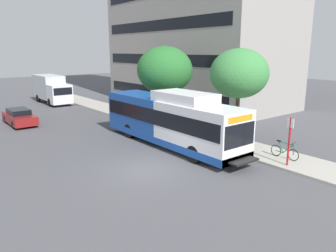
{
  "coord_description": "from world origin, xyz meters",
  "views": [
    {
      "loc": [
        -9.06,
        -13.15,
        6.12
      ],
      "look_at": [
        2.91,
        1.92,
        1.6
      ],
      "focal_mm": 34.51,
      "sensor_mm": 36.0,
      "label": 1
    }
  ],
  "objects_px": {
    "transit_bus": "(170,120)",
    "parked_car_far_lane": "(19,117)",
    "bus_stop_sign_pole": "(289,138)",
    "street_tree_near_stop": "(239,74)",
    "street_tree_mid_block": "(165,70)",
    "bicycle_parked": "(285,151)",
    "box_truck_background": "(51,88)"
  },
  "relations": [
    {
      "from": "bus_stop_sign_pole",
      "to": "parked_car_far_lane",
      "type": "relative_size",
      "value": 0.58
    },
    {
      "from": "transit_bus",
      "to": "parked_car_far_lane",
      "type": "relative_size",
      "value": 2.72
    },
    {
      "from": "transit_bus",
      "to": "street_tree_mid_block",
      "type": "distance_m",
      "value": 7.27
    },
    {
      "from": "bus_stop_sign_pole",
      "to": "bicycle_parked",
      "type": "height_order",
      "value": "bus_stop_sign_pole"
    },
    {
      "from": "bus_stop_sign_pole",
      "to": "street_tree_near_stop",
      "type": "xyz_separation_m",
      "value": [
        2.12,
        5.26,
        2.96
      ]
    },
    {
      "from": "street_tree_near_stop",
      "to": "street_tree_mid_block",
      "type": "height_order",
      "value": "street_tree_mid_block"
    },
    {
      "from": "bicycle_parked",
      "to": "parked_car_far_lane",
      "type": "xyz_separation_m",
      "value": [
        -9.27,
        19.1,
        0.1
      ]
    },
    {
      "from": "bicycle_parked",
      "to": "street_tree_mid_block",
      "type": "distance_m",
      "value": 12.6
    },
    {
      "from": "street_tree_near_stop",
      "to": "box_truck_background",
      "type": "xyz_separation_m",
      "value": [
        -4.37,
        24.26,
        -2.86
      ]
    },
    {
      "from": "bicycle_parked",
      "to": "parked_car_far_lane",
      "type": "bearing_deg",
      "value": 115.89
    },
    {
      "from": "transit_bus",
      "to": "street_tree_mid_block",
      "type": "height_order",
      "value": "street_tree_mid_block"
    },
    {
      "from": "bus_stop_sign_pole",
      "to": "street_tree_near_stop",
      "type": "distance_m",
      "value": 6.4
    },
    {
      "from": "box_truck_background",
      "to": "parked_car_far_lane",
      "type": "bearing_deg",
      "value": -122.36
    },
    {
      "from": "transit_bus",
      "to": "parked_car_far_lane",
      "type": "height_order",
      "value": "transit_bus"
    },
    {
      "from": "bus_stop_sign_pole",
      "to": "street_tree_mid_block",
      "type": "bearing_deg",
      "value": 82.85
    },
    {
      "from": "bus_stop_sign_pole",
      "to": "parked_car_far_lane",
      "type": "bearing_deg",
      "value": 112.9
    },
    {
      "from": "bicycle_parked",
      "to": "street_tree_mid_block",
      "type": "xyz_separation_m",
      "value": [
        0.7,
        11.94,
        3.95
      ]
    },
    {
      "from": "transit_bus",
      "to": "box_truck_background",
      "type": "bearing_deg",
      "value": 90.01
    },
    {
      "from": "street_tree_near_stop",
      "to": "parked_car_far_lane",
      "type": "height_order",
      "value": "street_tree_near_stop"
    },
    {
      "from": "bicycle_parked",
      "to": "street_tree_near_stop",
      "type": "relative_size",
      "value": 0.29
    },
    {
      "from": "bus_stop_sign_pole",
      "to": "box_truck_background",
      "type": "distance_m",
      "value": 29.6
    },
    {
      "from": "street_tree_mid_block",
      "to": "parked_car_far_lane",
      "type": "bearing_deg",
      "value": 144.31
    },
    {
      "from": "transit_bus",
      "to": "bus_stop_sign_pole",
      "type": "relative_size",
      "value": 4.71
    },
    {
      "from": "bus_stop_sign_pole",
      "to": "parked_car_far_lane",
      "type": "height_order",
      "value": "bus_stop_sign_pole"
    },
    {
      "from": "parked_car_far_lane",
      "to": "transit_bus",
      "type": "bearing_deg",
      "value": -64.15
    },
    {
      "from": "street_tree_near_stop",
      "to": "street_tree_mid_block",
      "type": "bearing_deg",
      "value": 94.07
    },
    {
      "from": "transit_bus",
      "to": "street_tree_mid_block",
      "type": "bearing_deg",
      "value": 55.09
    },
    {
      "from": "street_tree_mid_block",
      "to": "parked_car_far_lane",
      "type": "distance_m",
      "value": 12.87
    },
    {
      "from": "parked_car_far_lane",
      "to": "street_tree_mid_block",
      "type": "bearing_deg",
      "value": -35.69
    },
    {
      "from": "street_tree_near_stop",
      "to": "box_truck_background",
      "type": "distance_m",
      "value": 24.81
    },
    {
      "from": "box_truck_background",
      "to": "street_tree_mid_block",
      "type": "bearing_deg",
      "value": -77.16
    },
    {
      "from": "street_tree_near_stop",
      "to": "box_truck_background",
      "type": "relative_size",
      "value": 0.88
    }
  ]
}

